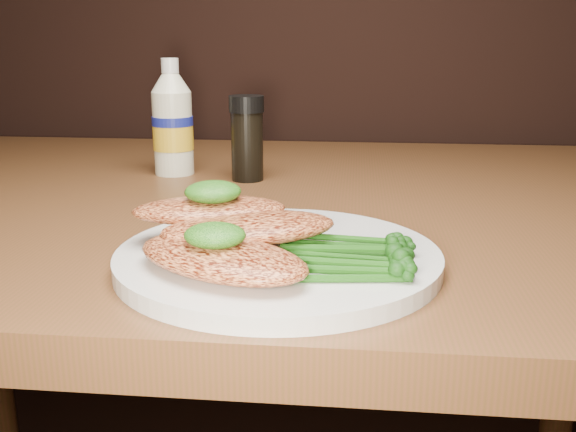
# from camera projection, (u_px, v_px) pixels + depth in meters

# --- Properties ---
(plate) EXTENTS (0.27, 0.27, 0.01)m
(plate) POSITION_uv_depth(u_px,v_px,m) (278.00, 258.00, 0.54)
(plate) COLOR silver
(plate) RESTS_ON dining_table
(chicken_front) EXTENTS (0.17, 0.14, 0.02)m
(chicken_front) POSITION_uv_depth(u_px,v_px,m) (222.00, 258.00, 0.48)
(chicken_front) COLOR #DE7C46
(chicken_front) RESTS_ON plate
(chicken_mid) EXTENTS (0.16, 0.12, 0.02)m
(chicken_mid) POSITION_uv_depth(u_px,v_px,m) (249.00, 228.00, 0.53)
(chicken_mid) COLOR #DE7C46
(chicken_mid) RESTS_ON plate
(chicken_back) EXTENTS (0.14, 0.09, 0.02)m
(chicken_back) POSITION_uv_depth(u_px,v_px,m) (209.00, 210.00, 0.55)
(chicken_back) COLOR #DE7C46
(chicken_back) RESTS_ON plate
(pesto_front) EXTENTS (0.05, 0.05, 0.02)m
(pesto_front) POSITION_uv_depth(u_px,v_px,m) (215.00, 235.00, 0.48)
(pesto_front) COLOR #083709
(pesto_front) RESTS_ON chicken_front
(pesto_back) EXTENTS (0.06, 0.06, 0.02)m
(pesto_back) POSITION_uv_depth(u_px,v_px,m) (213.00, 192.00, 0.55)
(pesto_back) COLOR #083709
(pesto_back) RESTS_ON chicken_back
(broccolini_bundle) EXTENTS (0.15, 0.13, 0.02)m
(broccolini_bundle) POSITION_uv_depth(u_px,v_px,m) (341.00, 251.00, 0.50)
(broccolini_bundle) COLOR #1A4E11
(broccolini_bundle) RESTS_ON plate
(mayo_bottle) EXTENTS (0.07, 0.07, 0.15)m
(mayo_bottle) POSITION_uv_depth(u_px,v_px,m) (172.00, 117.00, 0.88)
(mayo_bottle) COLOR beige
(mayo_bottle) RESTS_ON dining_table
(pepper_grinder) EXTENTS (0.06, 0.06, 0.11)m
(pepper_grinder) POSITION_uv_depth(u_px,v_px,m) (247.00, 139.00, 0.84)
(pepper_grinder) COLOR black
(pepper_grinder) RESTS_ON dining_table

